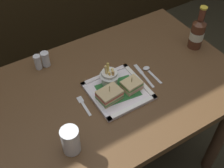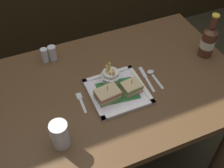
{
  "view_description": "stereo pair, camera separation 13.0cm",
  "coord_description": "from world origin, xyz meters",
  "px_view_note": "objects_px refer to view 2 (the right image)",
  "views": [
    {
      "loc": [
        -0.45,
        -0.79,
        1.77
      ],
      "look_at": [
        0.02,
        -0.02,
        0.82
      ],
      "focal_mm": 46.41,
      "sensor_mm": 36.0,
      "label": 1
    },
    {
      "loc": [
        -0.34,
        -0.85,
        1.77
      ],
      "look_at": [
        0.02,
        -0.02,
        0.82
      ],
      "focal_mm": 46.41,
      "sensor_mm": 36.0,
      "label": 2
    }
  ],
  "objects_px": {
    "sandwich_half_left": "(108,95)",
    "pepper_shaker": "(53,54)",
    "fries_cup": "(111,75)",
    "knife": "(146,78)",
    "fork": "(81,101)",
    "water_glass": "(60,136)",
    "sandwich_half_right": "(131,87)",
    "beer_bottle": "(208,41)",
    "square_plate": "(118,91)",
    "dining_table": "(107,104)",
    "salt_shaker": "(45,56)",
    "spoon": "(152,74)"
  },
  "relations": [
    {
      "from": "beer_bottle",
      "to": "salt_shaker",
      "type": "xyz_separation_m",
      "value": [
        -0.77,
        0.27,
        -0.06
      ]
    },
    {
      "from": "knife",
      "to": "square_plate",
      "type": "bearing_deg",
      "value": -169.38
    },
    {
      "from": "fries_cup",
      "to": "knife",
      "type": "xyz_separation_m",
      "value": [
        0.17,
        -0.03,
        -0.05
      ]
    },
    {
      "from": "water_glass",
      "to": "knife",
      "type": "distance_m",
      "value": 0.51
    },
    {
      "from": "sandwich_half_right",
      "to": "sandwich_half_left",
      "type": "bearing_deg",
      "value": 180.0
    },
    {
      "from": "dining_table",
      "to": "water_glass",
      "type": "xyz_separation_m",
      "value": [
        -0.28,
        -0.21,
        0.17
      ]
    },
    {
      "from": "sandwich_half_right",
      "to": "fork",
      "type": "xyz_separation_m",
      "value": [
        -0.23,
        0.04,
        -0.03
      ]
    },
    {
      "from": "sandwich_half_left",
      "to": "knife",
      "type": "bearing_deg",
      "value": 13.28
    },
    {
      "from": "sandwich_half_right",
      "to": "salt_shaker",
      "type": "height_order",
      "value": "sandwich_half_right"
    },
    {
      "from": "fries_cup",
      "to": "knife",
      "type": "relative_size",
      "value": 0.65
    },
    {
      "from": "beer_bottle",
      "to": "knife",
      "type": "xyz_separation_m",
      "value": [
        -0.36,
        -0.03,
        -0.09
      ]
    },
    {
      "from": "sandwich_half_right",
      "to": "fries_cup",
      "type": "relative_size",
      "value": 0.79
    },
    {
      "from": "fries_cup",
      "to": "water_glass",
      "type": "xyz_separation_m",
      "value": [
        -0.3,
        -0.22,
        -0.0
      ]
    },
    {
      "from": "sandwich_half_left",
      "to": "sandwich_half_right",
      "type": "distance_m",
      "value": 0.12
    },
    {
      "from": "knife",
      "to": "spoon",
      "type": "bearing_deg",
      "value": 9.28
    },
    {
      "from": "water_glass",
      "to": "dining_table",
      "type": "bearing_deg",
      "value": 36.89
    },
    {
      "from": "knife",
      "to": "pepper_shaker",
      "type": "relative_size",
      "value": 2.21
    },
    {
      "from": "fork",
      "to": "pepper_shaker",
      "type": "distance_m",
      "value": 0.33
    },
    {
      "from": "beer_bottle",
      "to": "salt_shaker",
      "type": "height_order",
      "value": "beer_bottle"
    },
    {
      "from": "fries_cup",
      "to": "water_glass",
      "type": "relative_size",
      "value": 0.94
    },
    {
      "from": "water_glass",
      "to": "fries_cup",
      "type": "bearing_deg",
      "value": 36.28
    },
    {
      "from": "square_plate",
      "to": "fork",
      "type": "xyz_separation_m",
      "value": [
        -0.17,
        0.01,
        -0.0
      ]
    },
    {
      "from": "beer_bottle",
      "to": "fork",
      "type": "relative_size",
      "value": 1.98
    },
    {
      "from": "sandwich_half_left",
      "to": "fries_cup",
      "type": "xyz_separation_m",
      "value": [
        0.05,
        0.09,
        0.02
      ]
    },
    {
      "from": "square_plate",
      "to": "water_glass",
      "type": "height_order",
      "value": "water_glass"
    },
    {
      "from": "fries_cup",
      "to": "pepper_shaker",
      "type": "distance_m",
      "value": 0.34
    },
    {
      "from": "water_glass",
      "to": "pepper_shaker",
      "type": "height_order",
      "value": "water_glass"
    },
    {
      "from": "sandwich_half_left",
      "to": "pepper_shaker",
      "type": "height_order",
      "value": "sandwich_half_left"
    },
    {
      "from": "pepper_shaker",
      "to": "knife",
      "type": "bearing_deg",
      "value": -39.71
    },
    {
      "from": "spoon",
      "to": "knife",
      "type": "bearing_deg",
      "value": -170.72
    },
    {
      "from": "sandwich_half_left",
      "to": "pepper_shaker",
      "type": "relative_size",
      "value": 1.41
    },
    {
      "from": "beer_bottle",
      "to": "square_plate",
      "type": "bearing_deg",
      "value": -172.93
    },
    {
      "from": "knife",
      "to": "pepper_shaker",
      "type": "xyz_separation_m",
      "value": [
        -0.37,
        0.31,
        0.03
      ]
    },
    {
      "from": "pepper_shaker",
      "to": "beer_bottle",
      "type": "bearing_deg",
      "value": -20.54
    },
    {
      "from": "sandwich_half_left",
      "to": "water_glass",
      "type": "relative_size",
      "value": 0.92
    },
    {
      "from": "sandwich_half_right",
      "to": "knife",
      "type": "xyz_separation_m",
      "value": [
        0.1,
        0.05,
        -0.03
      ]
    },
    {
      "from": "square_plate",
      "to": "fries_cup",
      "type": "xyz_separation_m",
      "value": [
        -0.01,
        0.06,
        0.05
      ]
    },
    {
      "from": "square_plate",
      "to": "fries_cup",
      "type": "distance_m",
      "value": 0.08
    },
    {
      "from": "water_glass",
      "to": "spoon",
      "type": "height_order",
      "value": "water_glass"
    },
    {
      "from": "square_plate",
      "to": "sandwich_half_right",
      "type": "bearing_deg",
      "value": -20.39
    },
    {
      "from": "square_plate",
      "to": "sandwich_half_left",
      "type": "xyz_separation_m",
      "value": [
        -0.06,
        -0.02,
        0.03
      ]
    },
    {
      "from": "beer_bottle",
      "to": "water_glass",
      "type": "distance_m",
      "value": 0.86
    },
    {
      "from": "sandwich_half_right",
      "to": "salt_shaker",
      "type": "bearing_deg",
      "value": 130.38
    },
    {
      "from": "beer_bottle",
      "to": "fries_cup",
      "type": "bearing_deg",
      "value": -179.85
    },
    {
      "from": "dining_table",
      "to": "fork",
      "type": "bearing_deg",
      "value": -166.0
    },
    {
      "from": "sandwich_half_left",
      "to": "dining_table",
      "type": "bearing_deg",
      "value": 71.2
    },
    {
      "from": "square_plate",
      "to": "spoon",
      "type": "bearing_deg",
      "value": 10.37
    },
    {
      "from": "sandwich_half_left",
      "to": "fork",
      "type": "relative_size",
      "value": 0.92
    },
    {
      "from": "knife",
      "to": "dining_table",
      "type": "bearing_deg",
      "value": 174.94
    },
    {
      "from": "dining_table",
      "to": "beer_bottle",
      "type": "distance_m",
      "value": 0.6
    }
  ]
}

